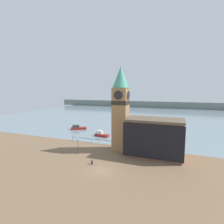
% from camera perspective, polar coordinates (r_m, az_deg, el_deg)
% --- Properties ---
extents(ground_plane, '(160.00, 160.00, 0.00)m').
position_cam_1_polar(ground_plane, '(31.48, -3.53, -18.60)').
color(ground_plane, brown).
extents(water, '(160.00, 120.00, 0.00)m').
position_cam_1_polar(water, '(101.28, 14.10, -0.86)').
color(water, gray).
rests_on(water, ground_plane).
extents(far_shoreline, '(180.00, 3.00, 5.00)m').
position_cam_1_polar(far_shoreline, '(140.60, 16.13, 2.27)').
color(far_shoreline, slate).
rests_on(far_shoreline, water).
extents(pier_railing, '(12.19, 0.08, 1.09)m').
position_cam_1_polar(pier_railing, '(46.36, -6.72, -8.83)').
color(pier_railing, '#333338').
rests_on(pier_railing, ground_plane).
extents(clock_tower, '(3.72, 3.72, 18.90)m').
position_cam_1_polar(clock_tower, '(39.21, 2.86, 1.82)').
color(clock_tower, '#9E754C').
rests_on(clock_tower, ground_plane).
extents(pier_building, '(11.66, 6.60, 7.84)m').
position_cam_1_polar(pier_building, '(37.71, 13.66, -8.02)').
color(pier_building, '#935B42').
rests_on(pier_building, ground_plane).
extents(boat_near, '(4.45, 2.13, 1.63)m').
position_cam_1_polar(boat_near, '(52.59, -3.52, -7.29)').
color(boat_near, maroon).
rests_on(boat_near, water).
extents(boat_far, '(5.39, 4.23, 1.59)m').
position_cam_1_polar(boat_far, '(62.63, -11.06, -5.07)').
color(boat_far, maroon).
rests_on(boat_far, water).
extents(mooring_bollard_near, '(0.36, 0.36, 0.79)m').
position_cam_1_polar(mooring_bollard_near, '(33.83, -6.53, -15.95)').
color(mooring_bollard_near, '#2D2D33').
rests_on(mooring_bollard_near, ground_plane).
extents(lamp_post, '(0.32, 0.32, 3.66)m').
position_cam_1_polar(lamp_post, '(38.74, -11.07, -9.62)').
color(lamp_post, '#2D2D33').
rests_on(lamp_post, ground_plane).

